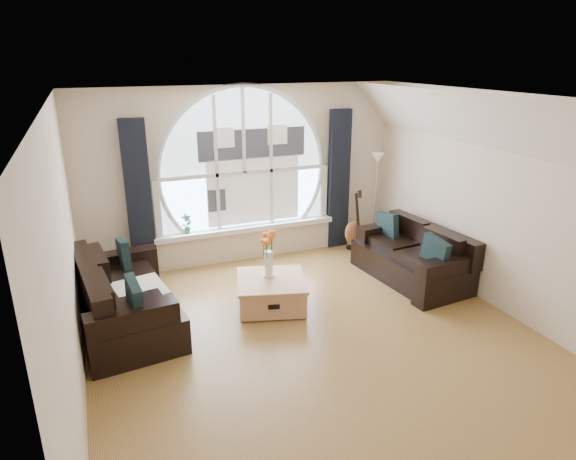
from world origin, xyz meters
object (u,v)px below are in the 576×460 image
at_px(potted_plant, 187,224).
at_px(sofa_left, 126,296).
at_px(floor_lamp, 375,200).
at_px(guitar, 355,220).
at_px(sofa_right, 411,253).
at_px(vase_flowers, 269,248).
at_px(coffee_chest, 271,291).

bearing_deg(potted_plant, sofa_left, -124.38).
relative_size(sofa_left, floor_lamp, 1.19).
height_order(sofa_left, guitar, guitar).
bearing_deg(sofa_right, guitar, 92.92).
xyz_separation_m(sofa_right, floor_lamp, (0.22, 1.39, 0.40)).
bearing_deg(guitar, floor_lamp, 7.89).
bearing_deg(floor_lamp, sofa_left, -163.07).
bearing_deg(floor_lamp, vase_flowers, -150.73).
bearing_deg(coffee_chest, vase_flowers, 104.23).
bearing_deg(vase_flowers, sofa_right, -1.47).
relative_size(coffee_chest, guitar, 0.82).
xyz_separation_m(sofa_left, potted_plant, (1.04, 1.52, 0.30)).
bearing_deg(sofa_left, sofa_right, -8.50).
xyz_separation_m(vase_flowers, guitar, (1.97, 1.26, -0.24)).
xyz_separation_m(vase_flowers, potted_plant, (-0.74, 1.59, -0.07)).
bearing_deg(sofa_right, floor_lamp, 75.27).
distance_m(coffee_chest, vase_flowers, 0.57).
distance_m(sofa_right, floor_lamp, 1.47).
height_order(vase_flowers, guitar, vase_flowers).
bearing_deg(guitar, coffee_chest, -148.57).
relative_size(sofa_right, guitar, 1.66).
relative_size(floor_lamp, potted_plant, 5.19).
bearing_deg(coffee_chest, sofa_right, 16.85).
relative_size(vase_flowers, guitar, 0.66).
xyz_separation_m(sofa_right, vase_flowers, (-2.16, 0.06, 0.37)).
relative_size(coffee_chest, potted_plant, 2.81).
bearing_deg(coffee_chest, potted_plant, 129.37).
height_order(sofa_left, floor_lamp, floor_lamp).
relative_size(vase_flowers, potted_plant, 2.27).
distance_m(sofa_left, floor_lamp, 4.37).
distance_m(vase_flowers, guitar, 2.35).
height_order(vase_flowers, floor_lamp, floor_lamp).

